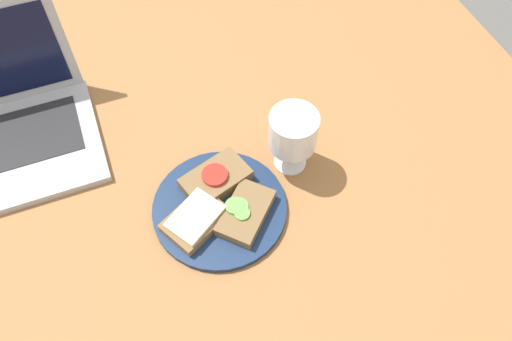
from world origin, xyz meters
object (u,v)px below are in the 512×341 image
at_px(sandwich_with_cucumber, 245,212).
at_px(plate, 220,208).
at_px(sandwich_with_cheese, 196,219).
at_px(sandwich_with_tomato, 216,179).
at_px(wine_glass, 293,133).

bearing_deg(sandwich_with_cucumber, plate, 137.89).
relative_size(plate, sandwich_with_cheese, 1.84).
relative_size(plate, sandwich_with_tomato, 1.77).
distance_m(plate, sandwich_with_cucumber, 0.05).
bearing_deg(plate, sandwich_with_tomato, 78.24).
height_order(plate, sandwich_with_cheese, sandwich_with_cheese).
relative_size(sandwich_with_cheese, wine_glass, 0.98).
distance_m(sandwich_with_cucumber, wine_glass, 0.16).
xyz_separation_m(sandwich_with_cucumber, sandwich_with_tomato, (-0.03, 0.08, 0.00)).
bearing_deg(plate, sandwich_with_cheese, -161.83).
xyz_separation_m(plate, sandwich_with_cucumber, (0.04, -0.03, 0.02)).
bearing_deg(wine_glass, sandwich_with_cheese, -162.35).
bearing_deg(sandwich_with_tomato, plate, -101.76).
height_order(sandwich_with_cucumber, wine_glass, wine_glass).
distance_m(sandwich_with_cheese, sandwich_with_tomato, 0.09).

